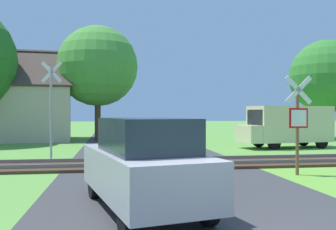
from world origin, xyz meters
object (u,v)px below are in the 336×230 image
at_px(crossing_sign_far, 51,103).
at_px(house, 7,111).
at_px(tree_far, 326,76).
at_px(stop_sign_near, 298,119).
at_px(mail_truck, 287,125).
at_px(parked_car, 144,164).
at_px(tree_center, 98,66).

distance_m(crossing_sign_far, house, 12.10).
xyz_separation_m(house, tree_far, (22.34, -1.87, 2.47)).
xyz_separation_m(stop_sign_near, tree_far, (9.74, 14.39, 2.83)).
relative_size(tree_far, mail_truck, 1.40).
bearing_deg(parked_car, tree_far, 37.61).
bearing_deg(tree_center, crossing_sign_far, -97.82).
xyz_separation_m(stop_sign_near, parked_car, (-4.94, -3.38, -0.79)).
xyz_separation_m(tree_far, parked_car, (-14.68, -17.76, -3.62)).
bearing_deg(crossing_sign_far, parked_car, -56.74).
height_order(stop_sign_near, tree_far, tree_far).
relative_size(tree_center, tree_far, 1.11).
bearing_deg(mail_truck, house, 56.91).
bearing_deg(tree_center, house, 174.81).
height_order(house, parked_car, house).
bearing_deg(house, parked_car, -74.45).
height_order(house, tree_far, tree_far).
xyz_separation_m(crossing_sign_far, parked_car, (3.03, -8.46, -1.38)).
relative_size(stop_sign_near, crossing_sign_far, 0.76).
distance_m(house, tree_center, 6.84).
bearing_deg(mail_truck, tree_far, -52.27).
bearing_deg(parked_car, stop_sign_near, 21.53).
height_order(house, tree_center, tree_center).
bearing_deg(tree_far, mail_truck, -134.84).
xyz_separation_m(crossing_sign_far, tree_far, (17.71, 9.30, 2.24)).
height_order(tree_far, mail_truck, tree_far).
bearing_deg(stop_sign_near, parked_car, 32.85).
distance_m(stop_sign_near, tree_far, 17.60).
relative_size(crossing_sign_far, mail_truck, 0.78).
bearing_deg(mail_truck, tree_center, 47.16).
bearing_deg(tree_far, parked_car, -129.57).
relative_size(house, tree_far, 1.31).
bearing_deg(tree_center, mail_truck, -35.41).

